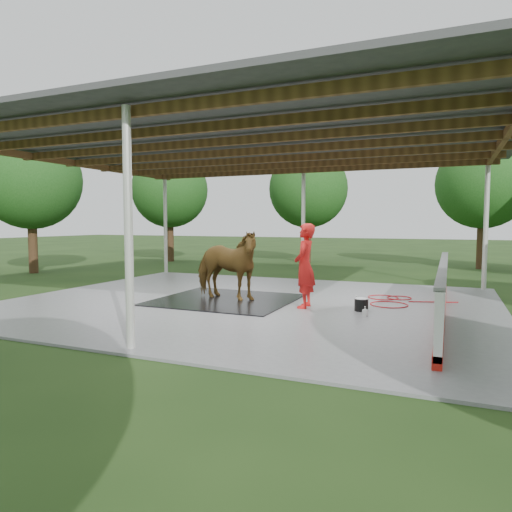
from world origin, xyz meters
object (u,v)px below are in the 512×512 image
at_px(wash_bucket, 361,304).
at_px(horse, 225,265).
at_px(handler, 305,266).
at_px(dasher_board, 443,291).

bearing_deg(wash_bucket, horse, 178.62).
distance_m(handler, wash_bucket, 1.58).
bearing_deg(horse, dasher_board, -80.62).
xyz_separation_m(horse, wash_bucket, (3.53, -0.09, -0.77)).
bearing_deg(wash_bucket, handler, -175.64).
height_order(horse, wash_bucket, horse).
relative_size(horse, handler, 1.06).
height_order(dasher_board, wash_bucket, dasher_board).
relative_size(dasher_board, horse, 3.76).
bearing_deg(dasher_board, handler, -176.01).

